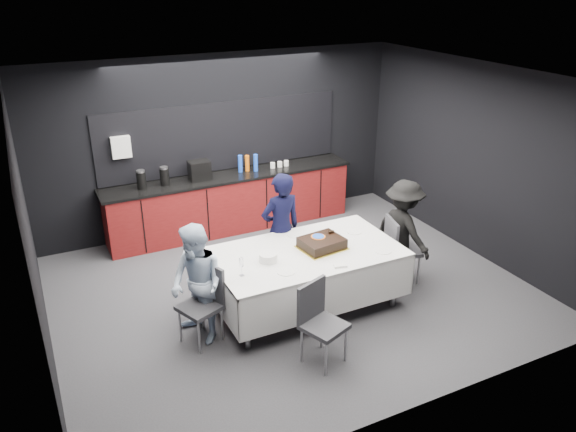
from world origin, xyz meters
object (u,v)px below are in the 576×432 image
object	(u,v)px
champagne_flute	(241,263)
person_right	(403,230)
cake_assembly	(322,243)
chair_right	(398,245)
person_left	(197,284)
plate_stack	(268,257)
chair_left	(205,298)
chair_near	(319,317)
person_center	(281,229)
party_table	(306,261)

from	to	relation	value
champagne_flute	person_right	size ratio (longest dim) A/B	0.16
cake_assembly	chair_right	distance (m)	1.24
chair_right	person_left	xyz separation A→B (m)	(-2.83, -0.08, 0.18)
plate_stack	person_left	world-z (taller)	person_left
chair_left	chair_near	world-z (taller)	same
champagne_flute	person_center	xyz separation A→B (m)	(0.92, 0.90, -0.15)
party_table	chair_near	bearing A→B (deg)	-110.35
chair_right	person_right	xyz separation A→B (m)	(0.12, 0.08, 0.17)
champagne_flute	chair_right	world-z (taller)	champagne_flute
cake_assembly	chair_left	distance (m)	1.59
party_table	chair_left	bearing A→B (deg)	-175.59
person_right	champagne_flute	bearing A→B (deg)	88.44
chair_near	person_right	world-z (taller)	person_right
chair_near	person_center	size ratio (longest dim) A/B	0.59
champagne_flute	chair_near	world-z (taller)	champagne_flute
party_table	person_left	size ratio (longest dim) A/B	1.63
chair_left	person_right	world-z (taller)	person_right
chair_left	person_left	bearing A→B (deg)	152.55
chair_left	chair_near	distance (m)	1.33
party_table	champagne_flute	bearing A→B (deg)	-167.00
chair_right	person_right	distance (m)	0.22
chair_left	cake_assembly	bearing A→B (deg)	3.13
chair_right	person_center	world-z (taller)	person_center
party_table	person_left	bearing A→B (deg)	-177.21
chair_right	person_left	distance (m)	2.84
chair_right	person_center	size ratio (longest dim) A/B	0.59
person_center	person_right	size ratio (longest dim) A/B	1.11
chair_right	person_right	world-z (taller)	person_right
party_table	champagne_flute	size ratio (longest dim) A/B	10.36
chair_left	person_right	size ratio (longest dim) A/B	0.65
chair_left	person_center	distance (m)	1.57
champagne_flute	chair_left	xyz separation A→B (m)	(-0.41, 0.11, -0.40)
plate_stack	champagne_flute	xyz separation A→B (m)	(-0.41, -0.18, 0.11)
plate_stack	cake_assembly	bearing A→B (deg)	1.03
champagne_flute	chair_right	size ratio (longest dim) A/B	0.24
champagne_flute	person_left	xyz separation A→B (m)	(-0.48, 0.15, -0.23)
champagne_flute	chair_near	size ratio (longest dim) A/B	0.24
party_table	person_center	xyz separation A→B (m)	(-0.01, 0.69, 0.15)
plate_stack	person_left	distance (m)	0.90
person_right	cake_assembly	bearing A→B (deg)	85.96
chair_left	person_left	xyz separation A→B (m)	(-0.07, 0.03, 0.18)
chair_near	person_center	xyz separation A→B (m)	(0.36, 1.69, 0.25)
chair_near	person_left	world-z (taller)	person_left
person_center	chair_left	bearing A→B (deg)	27.04
person_left	cake_assembly	bearing A→B (deg)	74.37
person_left	chair_right	bearing A→B (deg)	74.16
chair_near	person_right	distance (m)	2.20
plate_stack	chair_left	bearing A→B (deg)	-175.01
chair_left	chair_near	bearing A→B (deg)	-42.69
champagne_flute	person_left	world-z (taller)	person_left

